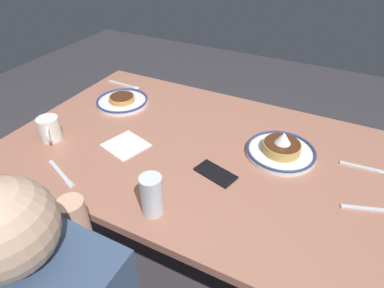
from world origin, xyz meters
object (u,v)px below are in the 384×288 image
at_px(paper_napkin, 126,145).
at_px(butter_knife, 373,170).
at_px(cell_phone, 215,173).
at_px(plate_near_main, 281,149).
at_px(drinking_glass, 152,197).
at_px(fork_near, 61,174).
at_px(plate_center_pancakes, 122,101).
at_px(tea_spoon, 128,86).
at_px(coffee_mug, 49,129).
at_px(fork_far, 376,210).

distance_m(paper_napkin, butter_knife, 0.91).
bearing_deg(cell_phone, plate_near_main, -113.11).
bearing_deg(drinking_glass, plate_near_main, -120.84).
distance_m(plate_near_main, fork_near, 0.80).
xyz_separation_m(plate_near_main, butter_knife, (-0.31, -0.05, -0.02)).
distance_m(cell_phone, paper_napkin, 0.38).
xyz_separation_m(plate_center_pancakes, drinking_glass, (-0.49, 0.51, 0.05)).
xyz_separation_m(paper_napkin, tea_spoon, (0.30, -0.43, 0.00)).
xyz_separation_m(paper_napkin, fork_near, (0.10, 0.24, 0.00)).
bearing_deg(butter_knife, tea_spoon, -7.56).
bearing_deg(fork_near, tea_spoon, -73.18).
xyz_separation_m(drinking_glass, cell_phone, (-0.10, -0.24, -0.06)).
bearing_deg(coffee_mug, paper_napkin, -161.47).
height_order(plate_center_pancakes, cell_phone, plate_center_pancakes).
bearing_deg(drinking_glass, butter_knife, -138.92).
xyz_separation_m(plate_near_main, fork_near, (0.65, 0.46, -0.02)).
distance_m(cell_phone, fork_near, 0.54).
bearing_deg(drinking_glass, plate_center_pancakes, -45.70).
bearing_deg(drinking_glass, fork_near, 0.48).
distance_m(fork_near, butter_knife, 1.09).
xyz_separation_m(plate_near_main, plate_center_pancakes, (0.77, -0.05, -0.01)).
height_order(coffee_mug, drinking_glass, drinking_glass).
distance_m(coffee_mug, fork_near, 0.24).
relative_size(plate_near_main, fork_far, 1.31).
height_order(coffee_mug, fork_near, coffee_mug).
distance_m(coffee_mug, paper_napkin, 0.31).
height_order(drinking_glass, cell_phone, drinking_glass).
bearing_deg(tea_spoon, fork_near, 106.82).
height_order(fork_far, tea_spoon, tea_spoon).
distance_m(plate_near_main, cell_phone, 0.28).
distance_m(coffee_mug, cell_phone, 0.68).
relative_size(coffee_mug, fork_far, 0.51).
relative_size(cell_phone, tea_spoon, 0.72).
relative_size(plate_center_pancakes, drinking_glass, 1.79).
relative_size(paper_napkin, butter_knife, 0.69).
xyz_separation_m(coffee_mug, drinking_glass, (-0.57, 0.14, 0.01)).
relative_size(coffee_mug, cell_phone, 0.70).
height_order(cell_phone, fork_far, cell_phone).
distance_m(paper_napkin, tea_spoon, 0.52).
relative_size(plate_near_main, fork_near, 1.44).
relative_size(plate_near_main, paper_napkin, 1.72).
bearing_deg(drinking_glass, tea_spoon, -49.06).
height_order(drinking_glass, paper_napkin, drinking_glass).
bearing_deg(fork_far, fork_near, 17.74).
bearing_deg(butter_knife, cell_phone, 29.03).
distance_m(drinking_glass, butter_knife, 0.78).
distance_m(cell_phone, fork_far, 0.51).
bearing_deg(butter_knife, coffee_mug, 17.79).
xyz_separation_m(coffee_mug, butter_knife, (-1.15, -0.37, -0.05)).
relative_size(plate_center_pancakes, fork_far, 1.23).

